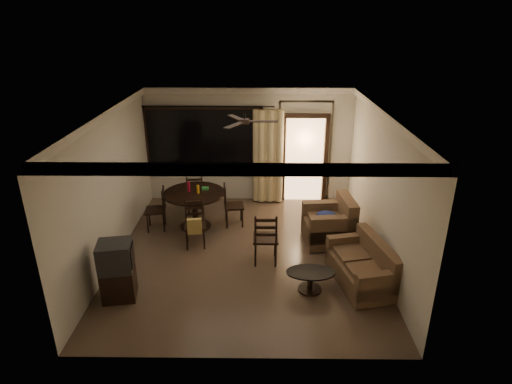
{
  "coord_description": "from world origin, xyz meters",
  "views": [
    {
      "loc": [
        0.28,
        -7.28,
        4.36
      ],
      "look_at": [
        0.19,
        0.2,
        1.24
      ],
      "focal_mm": 30.0,
      "sensor_mm": 36.0,
      "label": 1
    }
  ],
  "objects_px": {
    "dining_chair_south": "(195,232)",
    "dining_chair_north": "(196,201)",
    "dining_chair_west": "(157,217)",
    "dining_chair_east": "(233,213)",
    "side_chair": "(265,247)",
    "sofa": "(364,267)",
    "dining_table": "(195,200)",
    "tv_cabinet": "(117,271)",
    "armchair": "(331,224)",
    "coffee_table": "(310,278)"
  },
  "relations": [
    {
      "from": "dining_chair_west",
      "to": "dining_chair_south",
      "type": "height_order",
      "value": "same"
    },
    {
      "from": "dining_table",
      "to": "dining_chair_north",
      "type": "relative_size",
      "value": 1.38
    },
    {
      "from": "dining_table",
      "to": "coffee_table",
      "type": "xyz_separation_m",
      "value": [
        2.28,
        -2.34,
        -0.4
      ]
    },
    {
      "from": "tv_cabinet",
      "to": "dining_chair_north",
      "type": "bearing_deg",
      "value": 66.81
    },
    {
      "from": "dining_chair_west",
      "to": "dining_chair_east",
      "type": "relative_size",
      "value": 1.0
    },
    {
      "from": "dining_table",
      "to": "dining_chair_south",
      "type": "xyz_separation_m",
      "value": [
        0.12,
        -0.85,
        -0.34
      ]
    },
    {
      "from": "armchair",
      "to": "side_chair",
      "type": "height_order",
      "value": "side_chair"
    },
    {
      "from": "dining_chair_south",
      "to": "armchair",
      "type": "bearing_deg",
      "value": -3.44
    },
    {
      "from": "dining_chair_west",
      "to": "sofa",
      "type": "relative_size",
      "value": 0.6
    },
    {
      "from": "dining_table",
      "to": "sofa",
      "type": "height_order",
      "value": "dining_table"
    },
    {
      "from": "dining_chair_south",
      "to": "sofa",
      "type": "xyz_separation_m",
      "value": [
        3.11,
        -1.26,
        0.0
      ]
    },
    {
      "from": "dining_chair_south",
      "to": "side_chair",
      "type": "distance_m",
      "value": 1.53
    },
    {
      "from": "dining_table",
      "to": "dining_chair_west",
      "type": "xyz_separation_m",
      "value": [
        -0.83,
        -0.12,
        -0.36
      ]
    },
    {
      "from": "dining_chair_west",
      "to": "coffee_table",
      "type": "xyz_separation_m",
      "value": [
        3.11,
        -2.22,
        -0.04
      ]
    },
    {
      "from": "tv_cabinet",
      "to": "dining_chair_west",
      "type": "bearing_deg",
      "value": 78.49
    },
    {
      "from": "dining_chair_west",
      "to": "dining_chair_north",
      "type": "height_order",
      "value": "same"
    },
    {
      "from": "dining_table",
      "to": "dining_chair_south",
      "type": "height_order",
      "value": "dining_table"
    },
    {
      "from": "dining_chair_north",
      "to": "dining_chair_west",
      "type": "bearing_deg",
      "value": 43.24
    },
    {
      "from": "dining_table",
      "to": "coffee_table",
      "type": "height_order",
      "value": "dining_table"
    },
    {
      "from": "sofa",
      "to": "dining_chair_north",
      "type": "bearing_deg",
      "value": 126.65
    },
    {
      "from": "dining_table",
      "to": "dining_chair_west",
      "type": "relative_size",
      "value": 1.38
    },
    {
      "from": "side_chair",
      "to": "dining_table",
      "type": "bearing_deg",
      "value": -43.69
    },
    {
      "from": "dining_chair_south",
      "to": "dining_chair_north",
      "type": "bearing_deg",
      "value": 90.0
    },
    {
      "from": "dining_chair_north",
      "to": "sofa",
      "type": "relative_size",
      "value": 0.6
    },
    {
      "from": "dining_chair_west",
      "to": "armchair",
      "type": "relative_size",
      "value": 0.93
    },
    {
      "from": "dining_chair_east",
      "to": "side_chair",
      "type": "relative_size",
      "value": 0.91
    },
    {
      "from": "armchair",
      "to": "side_chair",
      "type": "bearing_deg",
      "value": -154.65
    },
    {
      "from": "tv_cabinet",
      "to": "sofa",
      "type": "bearing_deg",
      "value": -3.54
    },
    {
      "from": "dining_chair_west",
      "to": "tv_cabinet",
      "type": "relative_size",
      "value": 0.94
    },
    {
      "from": "dining_table",
      "to": "tv_cabinet",
      "type": "bearing_deg",
      "value": -109.3
    },
    {
      "from": "dining_chair_east",
      "to": "dining_chair_north",
      "type": "xyz_separation_m",
      "value": [
        -0.94,
        0.66,
        0.0
      ]
    },
    {
      "from": "dining_chair_east",
      "to": "coffee_table",
      "type": "height_order",
      "value": "dining_chair_east"
    },
    {
      "from": "dining_chair_south",
      "to": "dining_chair_west",
      "type": "bearing_deg",
      "value": 134.3
    },
    {
      "from": "tv_cabinet",
      "to": "side_chair",
      "type": "distance_m",
      "value": 2.68
    },
    {
      "from": "coffee_table",
      "to": "side_chair",
      "type": "relative_size",
      "value": 0.79
    },
    {
      "from": "dining_chair_west",
      "to": "dining_chair_east",
      "type": "bearing_deg",
      "value": 90.0
    },
    {
      "from": "dining_chair_east",
      "to": "armchair",
      "type": "height_order",
      "value": "armchair"
    },
    {
      "from": "dining_chair_north",
      "to": "side_chair",
      "type": "xyz_separation_m",
      "value": [
        1.63,
        -2.22,
        0.03
      ]
    },
    {
      "from": "dining_chair_south",
      "to": "side_chair",
      "type": "height_order",
      "value": "side_chair"
    },
    {
      "from": "dining_table",
      "to": "armchair",
      "type": "relative_size",
      "value": 1.28
    },
    {
      "from": "sofa",
      "to": "coffee_table",
      "type": "height_order",
      "value": "sofa"
    },
    {
      "from": "dining_chair_west",
      "to": "armchair",
      "type": "distance_m",
      "value": 3.74
    },
    {
      "from": "tv_cabinet",
      "to": "dining_chair_south",
      "type": "bearing_deg",
      "value": 49.5
    },
    {
      "from": "side_chair",
      "to": "dining_chair_east",
      "type": "bearing_deg",
      "value": -66.14
    },
    {
      "from": "dining_chair_west",
      "to": "side_chair",
      "type": "distance_m",
      "value": 2.7
    },
    {
      "from": "armchair",
      "to": "dining_chair_south",
      "type": "bearing_deg",
      "value": 178.92
    },
    {
      "from": "dining_chair_west",
      "to": "dining_table",
      "type": "bearing_deg",
      "value": 90.06
    },
    {
      "from": "dining_chair_south",
      "to": "dining_chair_north",
      "type": "relative_size",
      "value": 1.0
    },
    {
      "from": "sofa",
      "to": "coffee_table",
      "type": "bearing_deg",
      "value": -178.76
    },
    {
      "from": "dining_chair_north",
      "to": "dining_table",
      "type": "bearing_deg",
      "value": 90.1
    }
  ]
}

